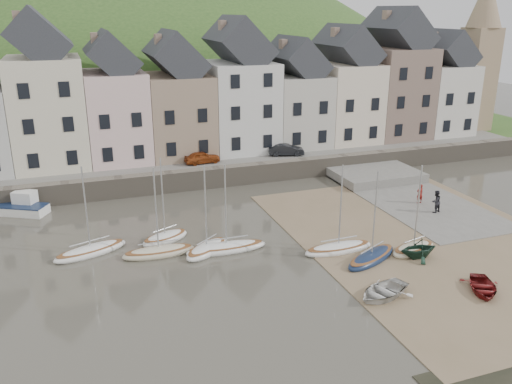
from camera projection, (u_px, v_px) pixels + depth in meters
name	position (u px, v px, depth m)	size (l,w,h in m)	color
ground	(287.00, 265.00, 34.04)	(160.00, 160.00, 0.00)	#434035
quay_land	(182.00, 142.00, 62.30)	(90.00, 30.00, 1.50)	#305020
quay_street	(206.00, 160.00, 51.79)	(70.00, 7.00, 0.10)	slate
seawall	(216.00, 177.00, 48.89)	(70.00, 1.20, 1.80)	slate
beach	(431.00, 241.00, 37.51)	(18.00, 26.00, 0.06)	#796749
slipway	(412.00, 198.00, 45.89)	(8.00, 18.00, 0.12)	slate
hillside	(124.00, 214.00, 91.77)	(134.40, 84.00, 84.00)	#305020
townhouse_terrace	(213.00, 95.00, 53.59)	(61.05, 8.00, 13.93)	silver
church_spire	(480.00, 49.00, 62.75)	(4.00, 4.00, 18.00)	#997F60
sailboat_0	(91.00, 251.00, 35.45)	(5.26, 3.15, 6.32)	white
sailboat_1	(165.00, 238.00, 37.45)	(3.91, 2.84, 6.32)	white
sailboat_2	(159.00, 252.00, 35.29)	(4.84, 1.54, 6.32)	beige
sailboat_3	(207.00, 249.00, 35.71)	(4.04, 3.63, 6.32)	white
sailboat_4	(226.00, 248.00, 35.89)	(5.59, 1.62, 6.32)	white
sailboat_5	(371.00, 257.00, 34.52)	(5.04, 3.54, 6.32)	#152443
sailboat_6	(338.00, 248.00, 35.81)	(5.01, 1.59, 6.32)	white
sailboat_7	(413.00, 249.00, 35.72)	(3.93, 2.37, 6.32)	beige
motorboat_2	(19.00, 206.00, 42.52)	(5.00, 3.81, 1.70)	white
rowboat_white	(383.00, 291.00, 30.02)	(2.51, 3.51, 0.73)	silver
rowboat_green	(418.00, 248.00, 34.66)	(2.23, 2.58, 1.36)	#173426
rowboat_red	(483.00, 287.00, 30.58)	(2.18, 3.06, 0.63)	maroon
person_red	(420.00, 194.00, 44.31)	(0.60, 0.39, 1.65)	maroon
person_dark	(436.00, 201.00, 42.26)	(0.89, 0.69, 1.82)	black
car_left	(202.00, 157.00, 50.50)	(1.36, 3.38, 1.15)	#943E15
car_right	(286.00, 150.00, 53.23)	(1.24, 3.55, 1.17)	black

